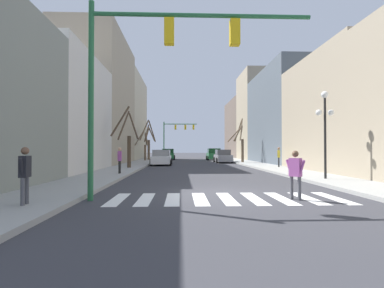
% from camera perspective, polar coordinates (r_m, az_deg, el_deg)
% --- Properties ---
extents(ground_plane, '(240.00, 240.00, 0.00)m').
position_cam_1_polar(ground_plane, '(11.19, 5.85, -9.43)').
color(ground_plane, '#38383D').
extents(sidewalk_left, '(2.87, 90.00, 0.15)m').
position_cam_1_polar(sidewalk_left, '(11.97, -24.84, -8.43)').
color(sidewalk_left, '#9E9E99').
rests_on(sidewalk_left, ground_plane).
extents(sidewalk_right, '(2.87, 90.00, 0.15)m').
position_cam_1_polar(sidewalk_right, '(13.46, 32.78, -7.52)').
color(sidewalk_right, '#9E9E99').
rests_on(sidewalk_right, ground_plane).
extents(building_row_left, '(6.00, 48.44, 13.60)m').
position_cam_1_polar(building_row_left, '(33.50, -17.86, 6.07)').
color(building_row_left, gray).
rests_on(building_row_left, ground_plane).
extents(building_row_right, '(6.00, 56.29, 13.01)m').
position_cam_1_polar(building_row_right, '(37.24, 16.78, 4.44)').
color(building_row_right, tan).
rests_on(building_row_right, ground_plane).
extents(crosswalk_stripes, '(7.65, 2.60, 0.01)m').
position_cam_1_polar(crosswalk_stripes, '(10.14, 6.71, -10.29)').
color(crosswalk_stripes, white).
rests_on(crosswalk_stripes, ground_plane).
extents(traffic_signal_near, '(7.24, 0.28, 6.42)m').
position_cam_1_polar(traffic_signal_near, '(10.17, -6.82, 16.38)').
color(traffic_signal_near, '#236038').
rests_on(traffic_signal_near, ground_plane).
extents(traffic_signal_far, '(5.81, 0.28, 6.41)m').
position_cam_1_polar(traffic_signal_far, '(52.19, -3.08, 2.40)').
color(traffic_signal_far, '#236038').
rests_on(traffic_signal_far, ground_plane).
extents(street_lamp_right_corner, '(0.95, 0.36, 4.45)m').
position_cam_1_polar(street_lamp_right_corner, '(16.72, 24.00, 4.77)').
color(street_lamp_right_corner, black).
rests_on(street_lamp_right_corner, sidewalk_right).
extents(car_at_intersection, '(2.16, 4.17, 1.74)m').
position_cam_1_polar(car_at_intersection, '(45.10, 4.18, -2.03)').
color(car_at_intersection, '#236B38').
rests_on(car_at_intersection, ground_plane).
extents(car_parked_left_near, '(2.12, 4.39, 1.57)m').
position_cam_1_polar(car_parked_left_near, '(30.92, -5.82, -2.65)').
color(car_parked_left_near, white).
rests_on(car_parked_left_near, ground_plane).
extents(car_parked_left_far, '(2.14, 4.74, 1.69)m').
position_cam_1_polar(car_parked_left_far, '(47.04, -4.57, -2.01)').
color(car_parked_left_far, '#236B38').
rests_on(car_parked_left_far, ground_plane).
extents(car_parked_right_far, '(1.97, 4.61, 1.58)m').
position_cam_1_polar(car_parked_right_far, '(36.31, 5.89, -2.39)').
color(car_parked_right_far, gray).
rests_on(car_parked_right_far, ground_plane).
extents(pedestrian_waiting_at_curb, '(0.24, 0.67, 1.55)m').
position_cam_1_polar(pedestrian_waiting_at_curb, '(9.24, -29.23, -4.43)').
color(pedestrian_waiting_at_curb, '#4C4C51').
rests_on(pedestrian_waiting_at_curb, sidewalk_left).
extents(pedestrian_on_left_sidewalk, '(0.33, 0.70, 1.66)m').
position_cam_1_polar(pedestrian_on_left_sidewalk, '(26.15, 16.19, -2.06)').
color(pedestrian_on_left_sidewalk, black).
rests_on(pedestrian_on_left_sidewalk, sidewalk_right).
extents(pedestrian_near_right_corner, '(0.51, 0.58, 1.60)m').
position_cam_1_polar(pedestrian_near_right_corner, '(10.31, 19.09, -4.82)').
color(pedestrian_near_right_corner, '#4C4C51').
rests_on(pedestrian_near_right_corner, ground_plane).
extents(pedestrian_on_right_sidewalk, '(0.23, 0.70, 1.62)m').
position_cam_1_polar(pedestrian_on_right_sidewalk, '(19.00, -13.61, -2.57)').
color(pedestrian_on_right_sidewalk, black).
rests_on(pedestrian_on_right_sidewalk, sidewalk_left).
extents(street_tree_right_near, '(2.18, 1.68, 5.01)m').
position_cam_1_polar(street_tree_right_near, '(24.56, -12.21, 0.70)').
color(street_tree_right_near, '#473828').
rests_on(street_tree_right_near, sidewalk_left).
extents(street_tree_right_far, '(1.84, 2.12, 4.23)m').
position_cam_1_polar(street_tree_right_far, '(39.92, -9.03, -0.46)').
color(street_tree_right_far, brown).
rests_on(street_tree_right_far, sidewalk_left).
extents(street_tree_left_near, '(1.81, 2.46, 5.02)m').
position_cam_1_polar(street_tree_left_near, '(34.57, 9.27, 0.34)').
color(street_tree_left_near, brown).
rests_on(street_tree_left_near, sidewalk_right).
extents(street_tree_left_far, '(2.05, 2.77, 5.67)m').
position_cam_1_polar(street_tree_left_far, '(42.47, -8.32, 0.67)').
color(street_tree_left_far, brown).
rests_on(street_tree_left_far, sidewalk_left).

